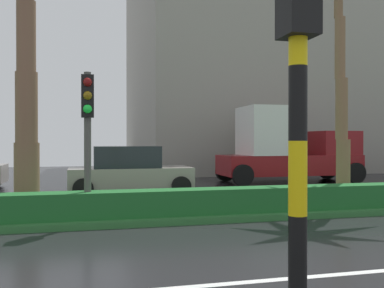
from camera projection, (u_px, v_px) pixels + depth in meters
The scene contains 5 objects.
traffic_signal_median_right at pixel (88, 118), 9.81m from camera, with size 0.28×0.43×3.32m.
traffic_signal_foreground at pixel (297, 57), 3.68m from camera, with size 0.28×0.43×3.82m.
car_in_traffic_third at pixel (129, 171), 15.41m from camera, with size 4.30×2.02×1.72m.
box_truck_lead at pixel (287, 149), 19.92m from camera, with size 6.40×2.64×3.46m.
building_far_right at pixel (279, 67), 32.10m from camera, with size 21.03×15.76×14.85m.
Camera 1 is at (5.19, -3.46, 1.91)m, focal length 40.43 mm.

